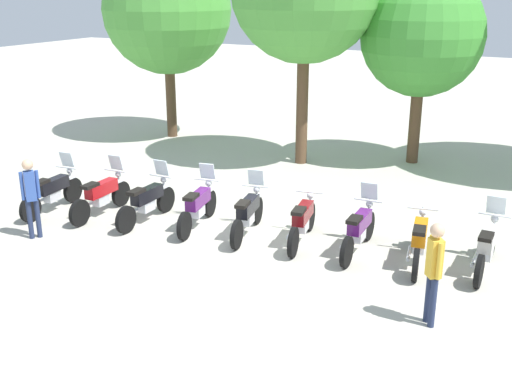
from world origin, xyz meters
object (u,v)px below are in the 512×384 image
Objects in this scene: motorcycle_0 at (53,191)px; motorcycle_8 at (487,246)px; person_2 at (31,192)px; tree_2 at (422,35)px; motorcycle_6 at (359,229)px; tree_0 at (167,10)px; motorcycle_2 at (147,201)px; motorcycle_5 at (302,221)px; motorcycle_7 at (419,240)px; motorcycle_3 at (198,206)px; motorcycle_4 at (248,213)px; person_0 at (434,266)px; motorcycle_1 at (102,195)px.

motorcycle_8 is at bearing -86.58° from motorcycle_0.
tree_2 is at bearing -82.65° from person_2.
tree_0 reaches higher than motorcycle_6.
person_2 is (-1.61, -1.96, 0.56)m from motorcycle_2.
tree_2 reaches higher than motorcycle_5.
tree_2 is at bearing 5.13° from motorcycle_7.
person_2 reaches higher than motorcycle_8.
person_2 reaches higher than motorcycle_2.
motorcycle_5 is 1.25m from motorcycle_6.
motorcycle_3 is 0.99× the size of motorcycle_6.
motorcycle_3 reaches higher than motorcycle_7.
motorcycle_7 is at bearing -97.82° from motorcycle_5.
motorcycle_0 is 0.38× the size of tree_2.
motorcycle_0 is 1.01× the size of motorcycle_4.
motorcycle_5 is 1.00× the size of motorcycle_7.
person_0 reaches higher than motorcycle_0.
tree_2 is at bearing -31.70° from motorcycle_3.
person_0 reaches higher than motorcycle_3.
motorcycle_1 is at bearing 88.04° from motorcycle_5.
person_0 reaches higher than motorcycle_7.
motorcycle_2 and motorcycle_3 have the same top height.
person_2 is (-0.36, -1.82, 0.56)m from motorcycle_1.
motorcycle_3 is at bearing -111.31° from tree_2.
motorcycle_2 is 5.03m from motorcycle_6.
motorcycle_7 is 8.40m from tree_2.
tree_2 reaches higher than motorcycle_3.
motorcycle_1 is at bearing 131.78° from person_0.
tree_0 reaches higher than motorcycle_1.
motorcycle_7 is 1.29m from motorcycle_8.
motorcycle_5 is 11.48m from tree_0.
motorcycle_2 is 1.01× the size of motorcycle_4.
motorcycle_3 reaches higher than motorcycle_5.
motorcycle_5 is 0.99× the size of motorcycle_6.
tree_0 reaches higher than person_2.
motorcycle_1 is at bearing 86.10° from motorcycle_7.
motorcycle_2 is 1.21× the size of person_2.
motorcycle_6 is 7.11m from person_2.
motorcycle_1 is at bearing 86.91° from motorcycle_4.
motorcycle_6 is (1.25, 0.07, 0.01)m from motorcycle_5.
motorcycle_0 is 0.32× the size of tree_0.
tree_0 reaches higher than tree_2.
tree_2 is at bearing -13.77° from motorcycle_5.
tree_2 is (-0.72, 7.44, 3.39)m from motorcycle_6.
motorcycle_7 is at bearing -32.60° from tree_0.
motorcycle_7 is 1.20× the size of person_2.
tree_0 is at bearing 61.97° from motorcycle_8.
person_0 reaches higher than motorcycle_2.
motorcycle_0 is 1.00× the size of motorcycle_6.
tree_0 reaches higher than motorcycle_3.
motorcycle_2 is 1.22× the size of person_0.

